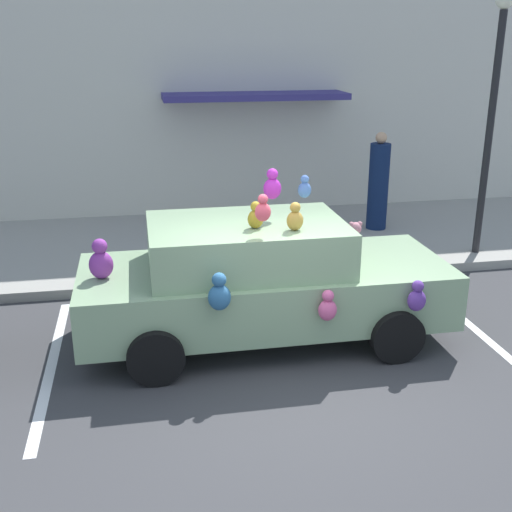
{
  "coord_description": "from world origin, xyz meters",
  "views": [
    {
      "loc": [
        -1.56,
        -5.99,
        3.65
      ],
      "look_at": [
        -0.08,
        1.84,
        0.9
      ],
      "focal_mm": 44.72,
      "sensor_mm": 36.0,
      "label": 1
    }
  ],
  "objects": [
    {
      "name": "sidewalk",
      "position": [
        0.0,
        5.0,
        0.07
      ],
      "size": [
        24.0,
        4.0,
        0.15
      ],
      "primitive_type": "cube",
      "color": "gray",
      "rests_on": "ground"
    },
    {
      "name": "parking_stripe_rear",
      "position": [
        -2.69,
        1.0,
        0.0
      ],
      "size": [
        0.12,
        3.6,
        0.01
      ],
      "primitive_type": "cube",
      "color": "silver",
      "rests_on": "ground"
    },
    {
      "name": "teddy_bear_on_sidewalk",
      "position": [
        1.98,
        3.78,
        0.41
      ],
      "size": [
        0.3,
        0.25,
        0.57
      ],
      "color": "pink",
      "rests_on": "sidewalk"
    },
    {
      "name": "ground_plane",
      "position": [
        0.0,
        0.0,
        0.0
      ],
      "size": [
        60.0,
        60.0,
        0.0
      ],
      "primitive_type": "plane",
      "color": "#38383A"
    },
    {
      "name": "pedestrian_near_shopfront",
      "position": [
        2.9,
        5.18,
        1.0
      ],
      "size": [
        0.38,
        0.38,
        1.84
      ],
      "color": "#102046",
      "rests_on": "sidewalk"
    },
    {
      "name": "street_lamp_post",
      "position": [
        4.06,
        3.5,
        2.68
      ],
      "size": [
        0.28,
        0.28,
        4.17
      ],
      "color": "black",
      "rests_on": "sidewalk"
    },
    {
      "name": "plush_covered_car",
      "position": [
        -0.15,
        1.24,
        0.8
      ],
      "size": [
        4.52,
        2.08,
        2.17
      ],
      "color": "gray",
      "rests_on": "ground"
    },
    {
      "name": "storefront_building",
      "position": [
        0.01,
        7.14,
        3.19
      ],
      "size": [
        24.0,
        1.25,
        6.4
      ],
      "color": "beige",
      "rests_on": "ground"
    },
    {
      "name": "parking_stripe_front",
      "position": [
        2.69,
        1.0,
        0.0
      ],
      "size": [
        0.12,
        3.6,
        0.01
      ],
      "primitive_type": "cube",
      "color": "silver",
      "rests_on": "ground"
    }
  ]
}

